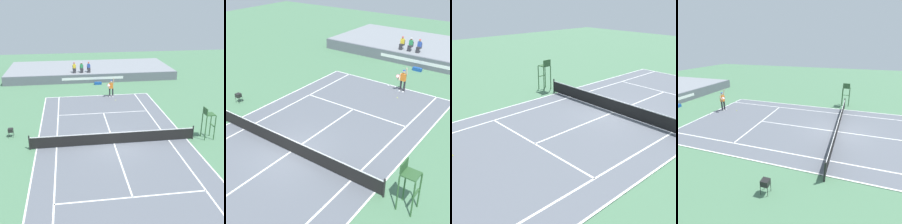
{
  "view_description": "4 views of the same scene",
  "coord_description": "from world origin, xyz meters",
  "views": [
    {
      "loc": [
        -3.07,
        -19.62,
        9.88
      ],
      "look_at": [
        0.43,
        3.97,
        1.0
      ],
      "focal_mm": 48.89,
      "sensor_mm": 36.0,
      "label": 1
    },
    {
      "loc": [
        10.44,
        -9.72,
        10.18
      ],
      "look_at": [
        0.43,
        3.97,
        1.0
      ],
      "focal_mm": 48.64,
      "sensor_mm": 36.0,
      "label": 2
    },
    {
      "loc": [
        -10.65,
        14.12,
        7.05
      ],
      "look_at": [
        0.43,
        3.97,
        1.0
      ],
      "focal_mm": 46.12,
      "sensor_mm": 36.0,
      "label": 3
    },
    {
      "loc": [
        -13.93,
        -1.01,
        6.37
      ],
      "look_at": [
        0.43,
        3.97,
        1.0
      ],
      "focal_mm": 31.5,
      "sensor_mm": 36.0,
      "label": 4
    }
  ],
  "objects": [
    {
      "name": "tennis_player",
      "position": [
        1.43,
        11.32,
        0.99
      ],
      "size": [
        0.79,
        0.62,
        2.08
      ],
      "color": "#232328",
      "rests_on": "ground"
    },
    {
      "name": "net",
      "position": [
        0.0,
        0.0,
        0.52
      ],
      "size": [
        11.98,
        0.1,
        1.07
      ],
      "color": "black",
      "rests_on": "ground"
    },
    {
      "name": "umpire_chair",
      "position": [
        7.03,
        0.0,
        1.56
      ],
      "size": [
        0.77,
        0.77,
        2.44
      ],
      "color": "#2D562D",
      "rests_on": "ground"
    },
    {
      "name": "tennis_ball",
      "position": [
        1.69,
        9.99,
        0.03
      ],
      "size": [
        0.07,
        0.07,
        0.07
      ],
      "primitive_type": "sphere",
      "color": "#D1E533",
      "rests_on": "ground"
    },
    {
      "name": "ground_plane",
      "position": [
        0.0,
        0.0,
        0.0
      ],
      "size": [
        80.0,
        80.0,
        0.0
      ],
      "primitive_type": "plane",
      "color": "#4C7A56"
    },
    {
      "name": "ball_hopper",
      "position": [
        -7.56,
        2.35,
        0.57
      ],
      "size": [
        0.36,
        0.36,
        0.7
      ],
      "color": "black",
      "rests_on": "ground"
    },
    {
      "name": "court",
      "position": [
        0.0,
        0.0,
        0.01
      ],
      "size": [
        11.08,
        23.88,
        0.03
      ],
      "color": "slate",
      "rests_on": "ground"
    }
  ]
}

